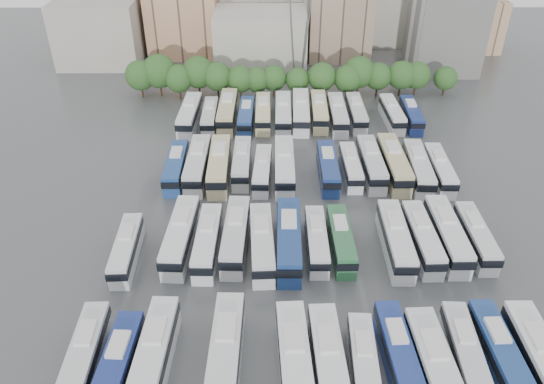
{
  "coord_description": "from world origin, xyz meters",
  "views": [
    {
      "loc": [
        -3.82,
        -56.59,
        42.78
      ],
      "look_at": [
        -3.64,
        3.18,
        3.0
      ],
      "focal_mm": 35.0,
      "sensor_mm": 36.0,
      "label": 1
    }
  ],
  "objects_px": {
    "bus_r3_s5": "(263,113)",
    "bus_r1_s13": "(476,236)",
    "bus_r2_s12": "(418,168)",
    "bus_r3_s7": "(301,111)",
    "bus_r2_s10": "(371,163)",
    "bus_r3_s12": "(392,113)",
    "bus_r2_s6": "(284,166)",
    "bus_r2_s11": "(394,163)",
    "bus_r1_s10": "(396,239)",
    "bus_r1_s11": "(422,238)",
    "bus_r0_s11": "(465,354)",
    "bus_r3_s1": "(190,115)",
    "bus_r0_s2": "(154,356)",
    "bus_r1_s12": "(447,234)",
    "bus_r0_s0": "(85,356)",
    "bus_r0_s8": "(364,366)",
    "bus_r0_s10": "(436,372)",
    "bus_r0_s12": "(499,354)",
    "apartment_tower": "(449,9)",
    "bus_r0_s7": "(329,365)",
    "bus_r2_s3": "(219,165)",
    "bus_r1_s2": "(181,235)",
    "bus_r1_s8": "(341,239)",
    "bus_r3_s9": "(338,114)",
    "bus_r3_s13": "(411,114)",
    "bus_r1_s3": "(208,241)",
    "bus_r2_s9": "(351,166)",
    "bus_r1_s4": "(236,235)",
    "bus_r1_s7": "(317,240)",
    "bus_r2_s13": "(440,169)",
    "bus_r0_s6": "(295,364)",
    "bus_r1_s6": "(289,240)",
    "bus_r2_s1": "(176,167)",
    "bus_r2_s2": "(198,164)",
    "bus_r0_s1": "(117,369)",
    "bus_r0_s13": "(542,364)",
    "bus_r0_s9": "(398,354)",
    "bus_r3_s10": "(356,113)",
    "bus_r3_s2": "(210,116)",
    "bus_r3_s3": "(227,111)",
    "bus_r2_s4": "(242,162)",
    "bus_r0_s4": "(226,354)",
    "bus_r3_s8": "(319,111)"
  },
  "relations": [
    {
      "from": "bus_r3_s5",
      "to": "bus_r1_s13",
      "type": "bearing_deg",
      "value": -53.23
    },
    {
      "from": "bus_r2_s12",
      "to": "bus_r3_s7",
      "type": "height_order",
      "value": "bus_r3_s7"
    },
    {
      "from": "bus_r2_s10",
      "to": "bus_r3_s12",
      "type": "relative_size",
      "value": 1.1
    },
    {
      "from": "bus_r2_s6",
      "to": "bus_r2_s11",
      "type": "bearing_deg",
      "value": 2.39
    },
    {
      "from": "bus_r1_s10",
      "to": "bus_r1_s11",
      "type": "bearing_deg",
      "value": 6.62
    },
    {
      "from": "bus_r0_s11",
      "to": "bus_r3_s1",
      "type": "relative_size",
      "value": 0.87
    },
    {
      "from": "bus_r0_s2",
      "to": "bus_r1_s12",
      "type": "bearing_deg",
      "value": 31.37
    },
    {
      "from": "bus_r0_s0",
      "to": "bus_r0_s8",
      "type": "relative_size",
      "value": 1.07
    },
    {
      "from": "bus_r0_s10",
      "to": "bus_r0_s12",
      "type": "xyz_separation_m",
      "value": [
        6.7,
        2.31,
        -0.25
      ]
    },
    {
      "from": "bus_r2_s6",
      "to": "apartment_tower",
      "type": "bearing_deg",
      "value": 52.6
    },
    {
      "from": "bus_r0_s7",
      "to": "bus_r2_s6",
      "type": "bearing_deg",
      "value": 93.12
    },
    {
      "from": "bus_r0_s12",
      "to": "bus_r2_s3",
      "type": "relative_size",
      "value": 0.87
    },
    {
      "from": "bus_r1_s2",
      "to": "bus_r1_s8",
      "type": "distance_m",
      "value": 19.81
    },
    {
      "from": "bus_r2_s11",
      "to": "bus_r3_s9",
      "type": "xyz_separation_m",
      "value": [
        -6.62,
        17.58,
        -0.14
      ]
    },
    {
      "from": "bus_r3_s13",
      "to": "bus_r1_s8",
      "type": "bearing_deg",
      "value": -113.55
    },
    {
      "from": "bus_r1_s3",
      "to": "bus_r3_s7",
      "type": "xyz_separation_m",
      "value": [
        13.19,
        36.84,
        0.22
      ]
    },
    {
      "from": "bus_r3_s1",
      "to": "bus_r3_s7",
      "type": "relative_size",
      "value": 0.96
    },
    {
      "from": "bus_r2_s9",
      "to": "bus_r3_s9",
      "type": "relative_size",
      "value": 0.86
    },
    {
      "from": "bus_r1_s4",
      "to": "bus_r1_s11",
      "type": "distance_m",
      "value": 23.02
    },
    {
      "from": "bus_r1_s7",
      "to": "bus_r2_s13",
      "type": "height_order",
      "value": "bus_r2_s13"
    },
    {
      "from": "bus_r0_s6",
      "to": "bus_r2_s11",
      "type": "xyz_separation_m",
      "value": [
        16.38,
        36.74,
        0.05
      ]
    },
    {
      "from": "bus_r1_s2",
      "to": "bus_r1_s8",
      "type": "height_order",
      "value": "bus_r1_s2"
    },
    {
      "from": "bus_r1_s6",
      "to": "bus_r2_s1",
      "type": "bearing_deg",
      "value": 133.88
    },
    {
      "from": "bus_r0_s2",
      "to": "bus_r1_s4",
      "type": "bearing_deg",
      "value": 71.99
    },
    {
      "from": "bus_r1_s6",
      "to": "bus_r1_s10",
      "type": "relative_size",
      "value": 1.06
    },
    {
      "from": "bus_r2_s12",
      "to": "bus_r2_s13",
      "type": "bearing_deg",
      "value": 0.86
    },
    {
      "from": "bus_r1_s2",
      "to": "bus_r2_s11",
      "type": "bearing_deg",
      "value": 32.85
    },
    {
      "from": "bus_r0_s0",
      "to": "bus_r2_s2",
      "type": "xyz_separation_m",
      "value": [
        6.72,
        35.43,
        0.25
      ]
    },
    {
      "from": "bus_r0_s2",
      "to": "bus_r2_s1",
      "type": "relative_size",
      "value": 1.08
    },
    {
      "from": "bus_r0_s1",
      "to": "bus_r2_s13",
      "type": "xyz_separation_m",
      "value": [
        39.59,
        35.78,
        -0.05
      ]
    },
    {
      "from": "bus_r0_s6",
      "to": "bus_r0_s10",
      "type": "xyz_separation_m",
      "value": [
        12.94,
        -0.99,
        0.02
      ]
    },
    {
      "from": "apartment_tower",
      "to": "bus_r0_s13",
      "type": "xyz_separation_m",
      "value": [
        -12.59,
        -82.52,
        -10.93
      ]
    },
    {
      "from": "bus_r0_s9",
      "to": "bus_r3_s13",
      "type": "height_order",
      "value": "bus_r0_s9"
    },
    {
      "from": "bus_r1_s4",
      "to": "bus_r1_s10",
      "type": "xyz_separation_m",
      "value": [
        19.68,
        -0.86,
        -0.01
      ]
    },
    {
      "from": "bus_r3_s10",
      "to": "bus_r3_s2",
      "type": "bearing_deg",
      "value": -177.64
    },
    {
      "from": "bus_r2_s3",
      "to": "bus_r3_s10",
      "type": "xyz_separation_m",
      "value": [
        23.19,
        18.77,
        -0.24
      ]
    },
    {
      "from": "bus_r2_s9",
      "to": "bus_r1_s3",
      "type": "bearing_deg",
      "value": -138.48
    },
    {
      "from": "bus_r0_s2",
      "to": "bus_r3_s3",
      "type": "xyz_separation_m",
      "value": [
        3.33,
        54.31,
        0.09
      ]
    },
    {
      "from": "bus_r2_s11",
      "to": "bus_r3_s7",
      "type": "xyz_separation_m",
      "value": [
        -13.16,
        18.48,
        -0.0
      ]
    },
    {
      "from": "bus_r2_s10",
      "to": "bus_r3_s13",
      "type": "xyz_separation_m",
      "value": [
        10.01,
        17.58,
        -0.23
      ]
    },
    {
      "from": "bus_r2_s4",
      "to": "bus_r2_s9",
      "type": "height_order",
      "value": "bus_r2_s4"
    },
    {
      "from": "bus_r3_s1",
      "to": "bus_r0_s7",
      "type": "bearing_deg",
      "value": -68.09
    },
    {
      "from": "bus_r0_s4",
      "to": "bus_r1_s2",
      "type": "relative_size",
      "value": 1.0
    },
    {
      "from": "bus_r1_s13",
      "to": "bus_r3_s13",
      "type": "bearing_deg",
      "value": 90.36
    },
    {
      "from": "bus_r1_s2",
      "to": "bus_r2_s12",
      "type": "relative_size",
      "value": 1.02
    },
    {
      "from": "bus_r0_s0",
      "to": "bus_r1_s3",
      "type": "bearing_deg",
      "value": 58.24
    },
    {
      "from": "bus_r3_s1",
      "to": "bus_r3_s8",
      "type": "height_order",
      "value": "bus_r3_s1"
    },
    {
      "from": "bus_r3_s7",
      "to": "bus_r2_s3",
      "type": "bearing_deg",
      "value": -123.13
    },
    {
      "from": "bus_r3_s7",
      "to": "bus_r1_s3",
      "type": "bearing_deg",
      "value": -107.92
    },
    {
      "from": "bus_r2_s2",
      "to": "bus_r2_s6",
      "type": "bearing_deg",
      "value": -1.48
    }
  ]
}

